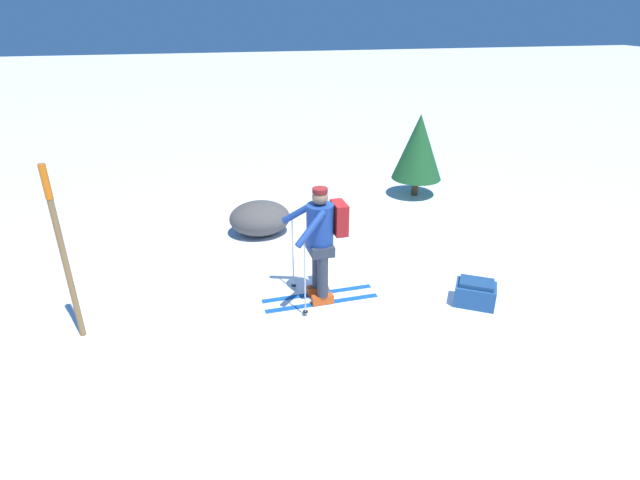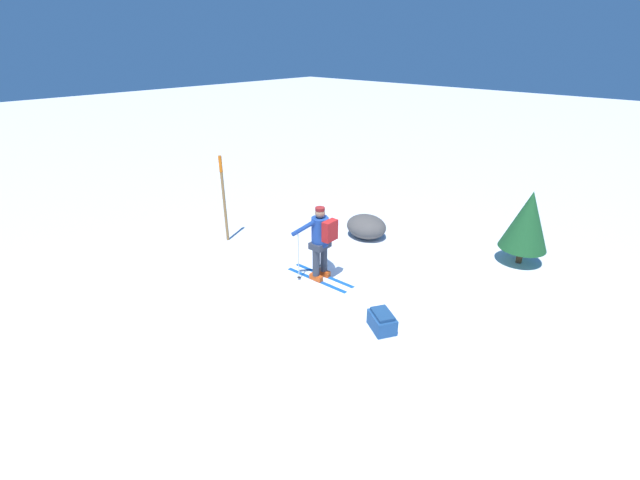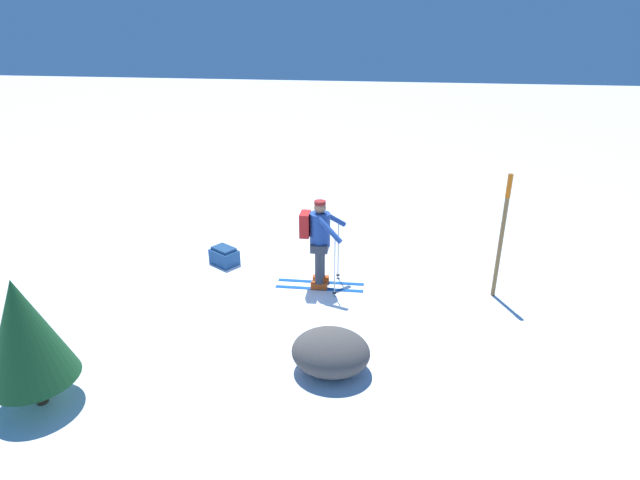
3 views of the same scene
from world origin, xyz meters
The scene contains 6 objects.
ground_plane centered at (0.00, 0.00, 0.00)m, with size 80.00×80.00×0.00m, color white.
skier centered at (0.61, 0.47, 0.96)m, with size 1.63×0.93×1.65m.
dropped_backpack centered at (-1.43, 1.06, 0.17)m, with size 0.65×0.59×0.36m.
trail_marker centered at (3.73, 0.66, 1.29)m, with size 0.08×0.08×2.22m.
rock_boulder centered at (1.21, -1.94, 0.30)m, with size 1.08×0.92×0.60m, color #474442.
pine_tree centered at (-2.30, -3.22, 1.06)m, with size 1.05×1.05×1.75m.
Camera 2 is at (-4.89, 6.44, 4.73)m, focal length 24.00 mm.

